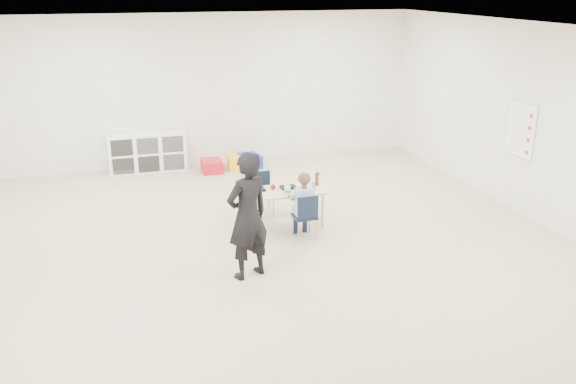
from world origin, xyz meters
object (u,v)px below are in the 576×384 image
object	(u,v)px
chair_near	(304,216)
cubby_shelf	(147,152)
table	(283,208)
child	(305,203)
adult	(248,216)

from	to	relation	value
chair_near	cubby_shelf	xyz separation A→B (m)	(-1.78, 3.79, 0.03)
table	child	size ratio (longest dim) A/B	1.16
child	adult	world-z (taller)	adult
chair_near	table	bearing A→B (deg)	106.42
chair_near	adult	world-z (taller)	adult
child	cubby_shelf	bearing A→B (deg)	114.56
cubby_shelf	child	bearing A→B (deg)	-64.83
chair_near	child	distance (m)	0.18
table	adult	bearing A→B (deg)	-121.45
chair_near	adult	bearing A→B (deg)	-138.46
cubby_shelf	adult	distance (m)	4.77
cubby_shelf	table	bearing A→B (deg)	-63.65
table	cubby_shelf	xyz separation A→B (m)	(-1.62, 3.28, 0.08)
chair_near	adult	xyz separation A→B (m)	(-1.00, -0.90, 0.45)
table	chair_near	distance (m)	0.53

